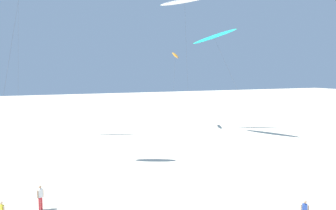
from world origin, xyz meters
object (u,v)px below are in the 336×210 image
at_px(flying_kite_1, 184,1).
at_px(flying_kite_3, 175,55).
at_px(person_mid_field, 40,196).
at_px(flying_kite_4, 214,37).

height_order(flying_kite_1, flying_kite_3, flying_kite_1).
relative_size(flying_kite_1, flying_kite_3, 1.67).
bearing_deg(person_mid_field, flying_kite_1, 47.46).
bearing_deg(person_mid_field, flying_kite_3, 50.17).
xyz_separation_m(flying_kite_1, flying_kite_4, (1.35, -6.69, -6.08)).
height_order(flying_kite_3, flying_kite_4, flying_kite_4).
distance_m(flying_kite_1, flying_kite_4, 9.14).
distance_m(flying_kite_3, person_mid_field, 40.84).
xyz_separation_m(flying_kite_4, person_mid_field, (-27.06, -21.33, -13.50)).
bearing_deg(flying_kite_4, flying_kite_1, 101.37).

